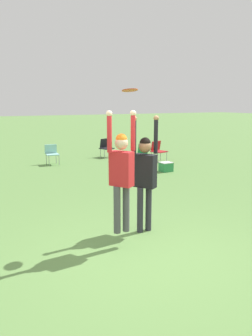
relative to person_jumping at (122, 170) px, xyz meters
The scene contains 9 objects.
ground_plane 1.47m from the person_jumping, 58.94° to the right, with size 120.00×120.00×0.00m, color #608C47.
person_jumping is the anchor object (origin of this frame).
person_defending 0.87m from the person_jumping, 30.92° to the left, with size 0.58×0.47×2.27m.
frisbee 1.40m from the person_jumping, 43.16° to the left, with size 0.28×0.28×0.06m.
camping_chair_0 9.79m from the person_jumping, 66.80° to the left, with size 0.67×0.72×0.86m.
camping_chair_1 8.47m from the person_jumping, 82.37° to the left, with size 0.54×0.57×0.82m.
camping_chair_3 7.66m from the person_jumping, 55.43° to the left, with size 0.56×0.60×0.89m.
camping_chair_4 8.75m from the person_jumping, 52.09° to the left, with size 0.68×0.72×0.87m.
cooler_box 6.77m from the person_jumping, 48.15° to the left, with size 0.43×0.39×0.35m.
Camera 1 is at (-2.73, -4.42, 2.51)m, focal length 35.00 mm.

